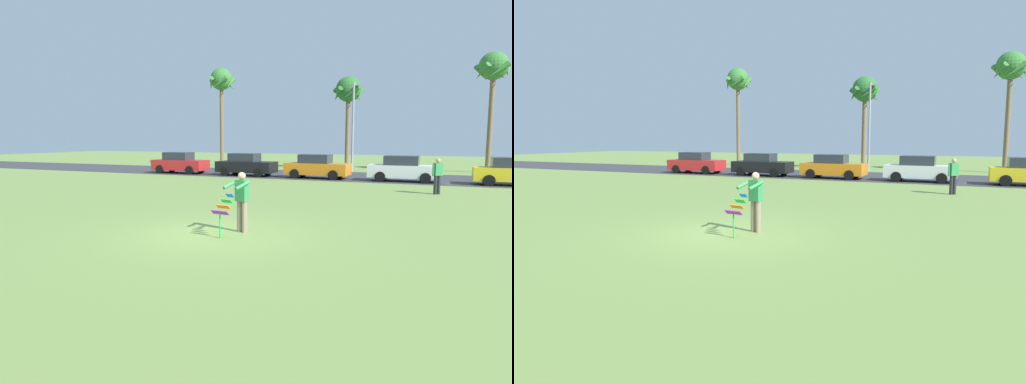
% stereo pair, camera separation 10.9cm
% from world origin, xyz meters
% --- Properties ---
extents(ground_plane, '(120.00, 120.00, 0.00)m').
position_xyz_m(ground_plane, '(0.00, 0.00, 0.00)').
color(ground_plane, olive).
extents(road_strip, '(120.00, 8.00, 0.01)m').
position_xyz_m(road_strip, '(0.00, 20.31, 0.01)').
color(road_strip, '#38383D').
rests_on(road_strip, ground).
extents(person_kite_flyer, '(0.66, 0.74, 1.73)m').
position_xyz_m(person_kite_flyer, '(0.58, 0.57, 0.95)').
color(person_kite_flyer, gray).
rests_on(person_kite_flyer, ground).
extents(kite_held, '(0.52, 0.67, 1.17)m').
position_xyz_m(kite_held, '(0.40, -0.19, 0.79)').
color(kite_held, blue).
rests_on(kite_held, ground).
extents(parked_car_red, '(4.22, 1.88, 1.60)m').
position_xyz_m(parked_car_red, '(-12.88, 17.91, 0.77)').
color(parked_car_red, red).
rests_on(parked_car_red, ground).
extents(parked_car_black, '(4.23, 1.88, 1.60)m').
position_xyz_m(parked_car_black, '(-7.34, 17.91, 0.77)').
color(parked_car_black, black).
rests_on(parked_car_black, ground).
extents(parked_car_orange, '(4.24, 1.91, 1.60)m').
position_xyz_m(parked_car_orange, '(-2.14, 17.91, 0.77)').
color(parked_car_orange, orange).
rests_on(parked_car_orange, ground).
extents(parked_car_white, '(4.21, 1.86, 1.60)m').
position_xyz_m(parked_car_white, '(3.35, 17.91, 0.77)').
color(parked_car_white, white).
rests_on(parked_car_white, ground).
extents(palm_tree_left_near, '(2.58, 2.71, 9.32)m').
position_xyz_m(palm_tree_left_near, '(-14.55, 27.85, 7.84)').
color(palm_tree_left_near, brown).
rests_on(palm_tree_left_near, ground).
extents(palm_tree_right_near, '(2.58, 2.71, 7.77)m').
position_xyz_m(palm_tree_right_near, '(-2.13, 27.07, 6.41)').
color(palm_tree_right_near, brown).
rests_on(palm_tree_right_near, ground).
extents(palm_tree_centre_far, '(2.58, 2.71, 9.10)m').
position_xyz_m(palm_tree_centre_far, '(8.61, 27.78, 7.64)').
color(palm_tree_centre_far, brown).
rests_on(palm_tree_centre_far, ground).
extents(streetlight_pole, '(0.24, 1.65, 7.00)m').
position_xyz_m(streetlight_pole, '(-1.23, 24.98, 4.00)').
color(streetlight_pole, '#9E9EA3').
rests_on(streetlight_pole, ground).
extents(person_walker_near, '(0.47, 0.40, 1.73)m').
position_xyz_m(person_walker_near, '(5.45, 12.09, 0.93)').
color(person_walker_near, '#26262B').
rests_on(person_walker_near, ground).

